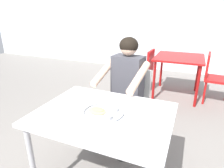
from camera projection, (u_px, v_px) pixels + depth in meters
back_wall at (172, 2)px, 4.60m from camera, size 12.00×0.12×3.40m
table_foreground at (104, 121)px, 1.54m from camera, size 1.05×0.80×0.72m
thali_tray at (103, 112)px, 1.50m from camera, size 0.32×0.32×0.03m
chair_foreground at (131, 97)px, 2.39m from camera, size 0.46×0.48×0.82m
diner_foreground at (124, 83)px, 2.12m from camera, size 0.54×0.59×1.22m
table_background_red at (179, 62)px, 3.40m from camera, size 0.81×0.87×0.73m
chair_red_left at (145, 68)px, 3.63m from camera, size 0.41×0.44×0.82m
chair_red_right at (214, 75)px, 3.20m from camera, size 0.45×0.45×0.83m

